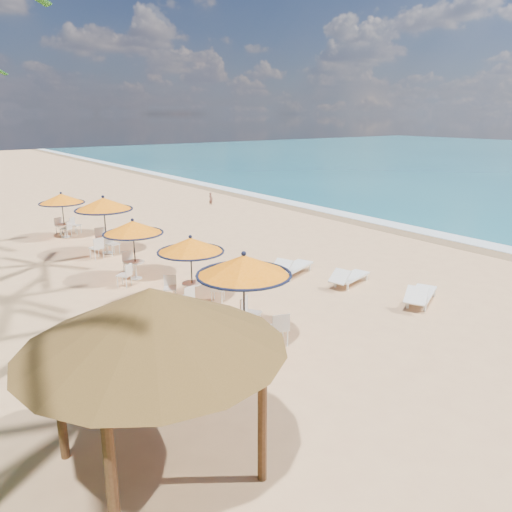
{
  "coord_description": "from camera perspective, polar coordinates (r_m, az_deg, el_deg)",
  "views": [
    {
      "loc": [
        -11.48,
        -9.25,
        5.58
      ],
      "look_at": [
        -2.43,
        3.16,
        1.2
      ],
      "focal_mm": 35.0,
      "sensor_mm": 36.0,
      "label": 1
    }
  ],
  "objects": [
    {
      "name": "lounger_far",
      "position": [
        17.76,
        4.01,
        -1.26
      ],
      "size": [
        2.18,
        1.33,
        0.75
      ],
      "rotation": [
        0.0,
        0.0,
        0.35
      ],
      "color": "white",
      "rests_on": "ground"
    },
    {
      "name": "wetsand_band",
      "position": [
        28.23,
        9.66,
        4.29
      ],
      "size": [
        1.4,
        140.0,
        0.02
      ],
      "primitive_type": "cube",
      "color": "olive",
      "rests_on": "ground"
    },
    {
      "name": "foam_strip",
      "position": [
        28.87,
        10.92,
        4.48
      ],
      "size": [
        1.2,
        140.0,
        0.04
      ],
      "primitive_type": "cube",
      "color": "white",
      "rests_on": "ground"
    },
    {
      "name": "station_2",
      "position": [
        17.64,
        -13.97,
        2.56
      ],
      "size": [
        2.08,
        2.08,
        2.16
      ],
      "color": "black",
      "rests_on": "ground"
    },
    {
      "name": "lounger_mid",
      "position": [
        17.08,
        10.54,
        -2.33
      ],
      "size": [
        1.93,
        1.01,
        0.66
      ],
      "rotation": [
        0.0,
        0.0,
        0.25
      ],
      "color": "white",
      "rests_on": "ground"
    },
    {
      "name": "station_0",
      "position": [
        12.12,
        -1.34,
        -2.35
      ],
      "size": [
        2.34,
        2.34,
        2.44
      ],
      "color": "black",
      "rests_on": "ground"
    },
    {
      "name": "ground",
      "position": [
        15.76,
        14.12,
        -5.32
      ],
      "size": [
        160.0,
        160.0,
        0.0
      ],
      "primitive_type": "plane",
      "color": "tan",
      "rests_on": "ground"
    },
    {
      "name": "palapa",
      "position": [
        7.67,
        -11.82,
        -7.12
      ],
      "size": [
        4.1,
        4.1,
        3.13
      ],
      "color": "brown",
      "rests_on": "ground"
    },
    {
      "name": "lounger_near",
      "position": [
        15.92,
        18.27,
        -4.17
      ],
      "size": [
        2.06,
        1.39,
        0.71
      ],
      "rotation": [
        0.0,
        0.0,
        0.43
      ],
      "color": "white",
      "rests_on": "ground"
    },
    {
      "name": "station_3",
      "position": [
        21.28,
        -17.03,
        4.92
      ],
      "size": [
        2.33,
        2.33,
        2.43
      ],
      "color": "black",
      "rests_on": "ground"
    },
    {
      "name": "station_4",
      "position": [
        24.92,
        -21.25,
        5.57
      ],
      "size": [
        2.06,
        2.13,
        2.15
      ],
      "color": "black",
      "rests_on": "ground"
    },
    {
      "name": "person",
      "position": [
        32.03,
        -5.21,
        6.59
      ],
      "size": [
        0.26,
        0.34,
        0.85
      ],
      "primitive_type": "imported",
      "rotation": [
        0.0,
        0.0,
        1.77
      ],
      "color": "brown",
      "rests_on": "ground"
    },
    {
      "name": "station_1",
      "position": [
        15.07,
        -7.48,
        0.27
      ],
      "size": [
        2.03,
        2.03,
        2.12
      ],
      "color": "black",
      "rests_on": "ground"
    }
  ]
}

